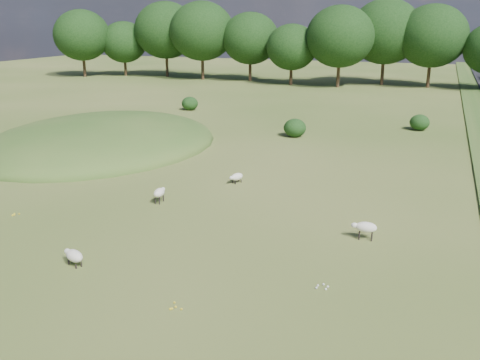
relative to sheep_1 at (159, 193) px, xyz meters
The scene contains 8 objects.
ground 18.11m from the sheep_1, 84.95° to the left, with size 160.00×160.00×0.00m, color #39591B.
mound 14.46m from the sheep_1, 136.06° to the left, with size 16.00×20.00×4.00m, color #33561E.
treeline 53.81m from the sheep_1, 89.43° to the left, with size 96.28×14.66×11.70m.
shrubs 22.43m from the sheep_1, 88.24° to the left, with size 24.13×10.54×1.45m.
sheep_1 is the anchor object (origin of this frame).
sheep_2 10.48m from the sheep_1, ahead, with size 1.09×0.53×0.78m.
sheep_4 7.55m from the sheep_1, 86.31° to the right, with size 1.13×0.78×0.62m.
sheep_5 5.15m from the sheep_1, 61.55° to the left, with size 0.73×1.03×0.57m.
Camera 1 is at (11.22, -20.62, 8.93)m, focal length 40.00 mm.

